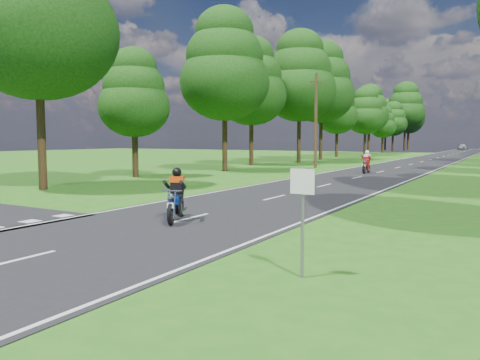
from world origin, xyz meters
The scene contains 9 objects.
ground centered at (0.00, 0.00, 0.00)m, with size 160.00×160.00×0.00m, color #256216.
main_road centered at (0.00, 50.00, 0.01)m, with size 7.00×140.00×0.02m, color black.
road_markings centered at (-0.14, 48.13, 0.02)m, with size 7.40×140.00×0.01m.
treeline centered at (1.43, 60.06, 8.25)m, with size 40.00×115.35×14.78m.
telegraph_pole centered at (-6.00, 28.00, 4.07)m, with size 1.20×0.26×8.00m.
road_sign centered at (5.50, -2.01, 1.34)m, with size 0.45×0.07×2.00m.
rider_near_blue centered at (-0.09, 1.44, 0.83)m, with size 0.64×1.93×1.61m, color navy, non-canonical shape.
rider_far_red centered at (-0.56, 24.14, 0.85)m, with size 0.66×1.98×1.65m, color #B51A0D, non-canonical shape.
distant_car centered at (-1.48, 104.68, 0.72)m, with size 1.65×4.09×1.39m, color #AFB0B6.
Camera 1 is at (8.73, -9.68, 2.50)m, focal length 35.00 mm.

